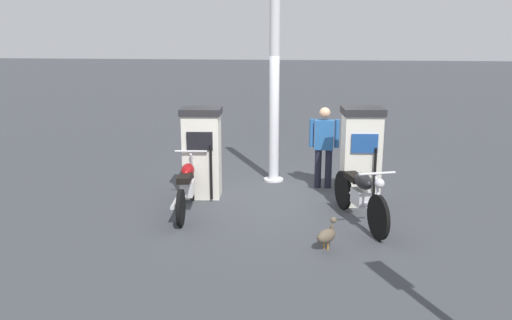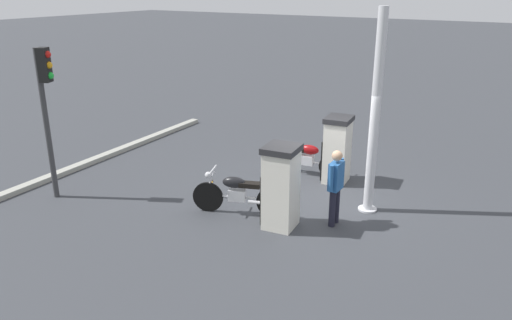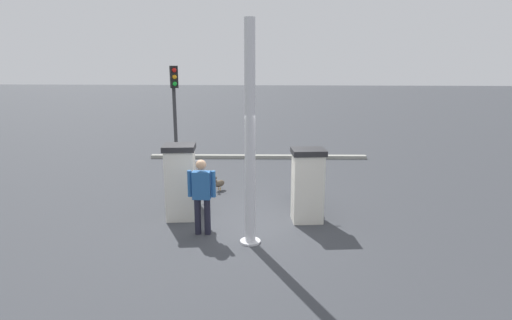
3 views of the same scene
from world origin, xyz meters
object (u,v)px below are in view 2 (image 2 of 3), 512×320
Objects in this scene: canopy_support_pole at (375,119)px; motorcycle_near_pump at (306,157)px; attendant_person at (336,183)px; roadside_traffic_light at (46,97)px; fuel_pump_far at (281,187)px; fuel_pump_near at (337,149)px; wandering_duck at (210,186)px; motorcycle_far_pump at (238,193)px.

motorcycle_near_pump is at bearing -30.49° from canopy_support_pole.
roadside_traffic_light is (5.87, 1.98, 1.42)m from attendant_person.
motorcycle_near_pump is (0.84, -2.87, -0.41)m from fuel_pump_far.
fuel_pump_near is 0.39× the size of canopy_support_pole.
fuel_pump_near is at bearing -133.18° from wandering_duck.
attendant_person is 1.56m from canopy_support_pole.
canopy_support_pole is (-1.23, -1.65, 1.17)m from fuel_pump_far.
canopy_support_pole reaches higher than fuel_pump_far.
roadside_traffic_light is at bearing 18.66° from attendant_person.
roadside_traffic_light is at bearing 15.00° from fuel_pump_far.
attendant_person is at bearing -178.04° from wandering_duck.
fuel_pump_far is 2.30m from wandering_duck.
wandering_duck is (1.29, 2.33, -0.25)m from motorcycle_near_pump.
attendant_person is at bearing -162.40° from motorcycle_far_pump.
motorcycle_near_pump is 6.20m from roadside_traffic_light.
motorcycle_far_pump is 4.48× the size of wandering_duck.
motorcycle_near_pump is 2.85m from attendant_person.
motorcycle_far_pump is (1.03, -0.04, -0.38)m from fuel_pump_far.
canopy_support_pole is at bearing 149.51° from motorcycle_near_pump.
fuel_pump_far is at bearing -165.00° from roadside_traffic_light.
fuel_pump_near is 2.82m from fuel_pump_far.
fuel_pump_near is at bearing -110.40° from motorcycle_far_pump.
canopy_support_pole reaches higher than wandering_duck.
wandering_duck is 0.10× the size of canopy_support_pole.
roadside_traffic_light is (5.00, 4.16, 1.48)m from fuel_pump_near.
fuel_pump_far reaches higher than attendant_person.
wandering_duck is at bearing -24.49° from motorcycle_far_pump.
motorcycle_near_pump is 2.88m from canopy_support_pole.
wandering_duck is (2.14, -0.54, -0.65)m from fuel_pump_far.
canopy_support_pole is at bearing 136.52° from fuel_pump_near.
fuel_pump_far is at bearing 90.00° from fuel_pump_near.
motorcycle_far_pump is at bearing -160.83° from roadside_traffic_light.
roadside_traffic_light is (5.00, 1.34, 1.45)m from fuel_pump_far.
canopy_support_pole is (-6.23, -2.99, -0.28)m from roadside_traffic_light.
fuel_pump_far is 3.02m from motorcycle_near_pump.
canopy_support_pole reaches higher than roadside_traffic_light.
fuel_pump_near reaches higher than attendant_person.
attendant_person is 6.36m from roadside_traffic_light.
attendant_person is at bearing 70.25° from canopy_support_pole.
wandering_duck is at bearing 61.00° from motorcycle_near_pump.
fuel_pump_far reaches higher than motorcycle_near_pump.
motorcycle_far_pump is at bearing 155.51° from wandering_duck.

